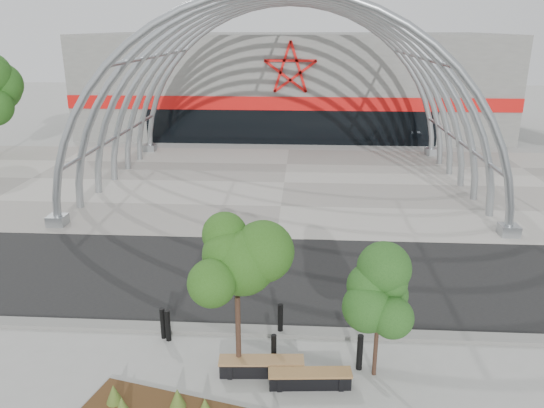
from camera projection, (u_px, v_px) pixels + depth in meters
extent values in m
plane|color=#9B9B95|center=(264.00, 328.00, 15.94)|extent=(140.00, 140.00, 0.00)
cube|color=black|center=(271.00, 276.00, 19.25)|extent=(140.00, 7.00, 0.02)
cube|color=gray|center=(284.00, 183.00, 30.59)|extent=(60.00, 17.00, 0.04)
cube|color=slate|center=(263.00, 331.00, 15.69)|extent=(60.00, 0.50, 0.12)
cube|color=slate|center=(293.00, 81.00, 46.34)|extent=(34.00, 15.00, 8.00)
cube|color=black|center=(290.00, 127.00, 40.16)|extent=(22.00, 0.25, 2.60)
cube|color=red|center=(290.00, 103.00, 39.58)|extent=(34.00, 0.30, 1.00)
torus|color=#969C9F|center=(278.00, 231.00, 23.51)|extent=(20.36, 0.36, 20.36)
torus|color=#969C9F|center=(280.00, 212.00, 25.87)|extent=(20.36, 0.36, 20.36)
torus|color=#969C9F|center=(282.00, 196.00, 28.23)|extent=(20.36, 0.36, 20.36)
torus|color=#969C9F|center=(284.00, 183.00, 30.60)|extent=(20.36, 0.36, 20.36)
torus|color=#969C9F|center=(286.00, 172.00, 32.96)|extent=(20.36, 0.36, 20.36)
torus|color=#969C9F|center=(287.00, 162.00, 35.33)|extent=(20.36, 0.36, 20.36)
torus|color=#969C9F|center=(288.00, 153.00, 37.69)|extent=(20.36, 0.36, 20.36)
cylinder|color=#969C9F|center=(459.00, 141.00, 29.21)|extent=(0.20, 15.00, 0.20)
cylinder|color=#969C9F|center=(419.00, 57.00, 27.92)|extent=(0.20, 15.00, 0.20)
cylinder|color=#969C9F|center=(155.00, 56.00, 28.74)|extent=(0.20, 15.00, 0.20)
cylinder|color=#969C9F|center=(116.00, 137.00, 30.33)|extent=(0.20, 15.00, 0.20)
cube|color=#969C9F|center=(58.00, 221.00, 24.01)|extent=(0.80, 0.80, 0.50)
cube|color=#969C9F|center=(150.00, 148.00, 38.19)|extent=(0.80, 0.80, 0.50)
cube|color=#969C9F|center=(509.00, 230.00, 22.85)|extent=(0.80, 0.80, 0.50)
cube|color=#969C9F|center=(431.00, 152.00, 37.03)|extent=(0.80, 0.80, 0.50)
cone|color=#526C26|center=(122.00, 406.00, 12.16)|extent=(0.39, 0.39, 0.49)
cone|color=#526C26|center=(205.00, 407.00, 12.13)|extent=(0.39, 0.39, 0.49)
cone|color=#526C26|center=(178.00, 398.00, 12.44)|extent=(0.39, 0.39, 0.49)
cone|color=#526C26|center=(114.00, 394.00, 12.58)|extent=(0.39, 0.39, 0.49)
cylinder|color=#331D17|center=(238.00, 335.00, 13.62)|extent=(0.14, 0.14, 2.19)
ellipsoid|color=#224810|center=(237.00, 265.00, 12.98)|extent=(1.88, 1.88, 2.39)
cylinder|color=black|center=(376.00, 346.00, 13.57)|extent=(0.11, 0.11, 1.69)
ellipsoid|color=#193D15|center=(380.00, 293.00, 13.08)|extent=(1.40, 1.40, 1.84)
cube|color=black|center=(261.00, 368.00, 13.78)|extent=(2.18, 0.54, 0.37)
cube|color=black|center=(230.00, 367.00, 13.77)|extent=(0.16, 0.48, 0.43)
cube|color=black|center=(292.00, 367.00, 13.77)|extent=(0.16, 0.48, 0.43)
cube|color=#8A603E|center=(261.00, 360.00, 13.70)|extent=(2.23, 0.62, 0.06)
cube|color=black|center=(310.00, 381.00, 13.32)|extent=(2.07, 0.54, 0.35)
cube|color=black|center=(279.00, 380.00, 13.30)|extent=(0.16, 0.46, 0.41)
cube|color=black|center=(340.00, 379.00, 13.32)|extent=(0.16, 0.46, 0.41)
cube|color=brown|center=(310.00, 373.00, 13.24)|extent=(2.12, 0.62, 0.06)
cylinder|color=black|center=(163.00, 323.00, 15.31)|extent=(0.15, 0.15, 0.95)
cylinder|color=black|center=(168.00, 326.00, 15.18)|extent=(0.15, 0.15, 0.96)
cylinder|color=black|center=(280.00, 319.00, 15.49)|extent=(0.16, 0.16, 0.97)
cylinder|color=black|center=(274.00, 350.00, 14.09)|extent=(0.15, 0.15, 0.91)
cylinder|color=black|center=(360.00, 352.00, 13.90)|extent=(0.16, 0.16, 1.02)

